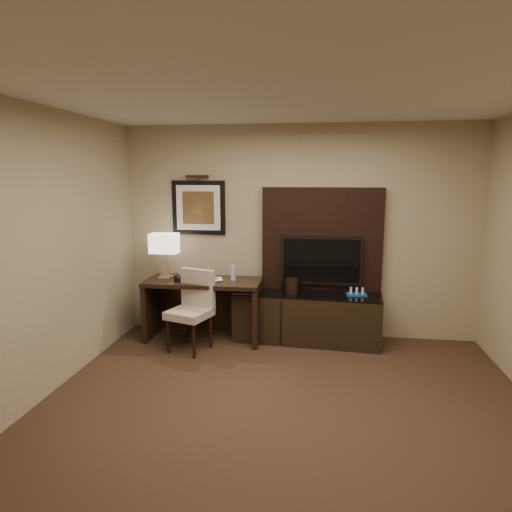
% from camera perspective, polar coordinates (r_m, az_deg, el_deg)
% --- Properties ---
extents(floor, '(4.50, 5.00, 0.01)m').
position_cam_1_polar(floor, '(3.92, 2.94, -21.88)').
color(floor, '#342217').
rests_on(floor, ground).
extents(ceiling, '(4.50, 5.00, 0.01)m').
position_cam_1_polar(ceiling, '(3.38, 3.38, 20.80)').
color(ceiling, silver).
rests_on(ceiling, wall_back).
extents(wall_back, '(4.50, 0.01, 2.70)m').
position_cam_1_polar(wall_back, '(5.86, 5.32, 3.00)').
color(wall_back, tan).
rests_on(wall_back, floor).
extents(wall_left, '(0.01, 5.00, 2.70)m').
position_cam_1_polar(wall_left, '(4.24, -28.80, -0.96)').
color(wall_left, tan).
rests_on(wall_left, floor).
extents(desk, '(1.45, 0.63, 0.77)m').
position_cam_1_polar(desk, '(5.85, -6.52, -6.69)').
color(desk, black).
rests_on(desk, floor).
extents(credenza, '(1.84, 0.63, 0.62)m').
position_cam_1_polar(credenza, '(5.79, 6.34, -7.65)').
color(credenza, black).
rests_on(credenza, floor).
extents(tv_wall_panel, '(1.50, 0.12, 1.30)m').
position_cam_1_polar(tv_wall_panel, '(5.81, 8.23, 2.08)').
color(tv_wall_panel, black).
rests_on(tv_wall_panel, wall_back).
extents(tv, '(1.00, 0.08, 0.60)m').
position_cam_1_polar(tv, '(5.75, 8.17, -0.53)').
color(tv, black).
rests_on(tv, tv_wall_panel).
extents(artwork, '(0.70, 0.04, 0.70)m').
position_cam_1_polar(artwork, '(6.02, -7.17, 6.02)').
color(artwork, black).
rests_on(artwork, wall_back).
extents(picture_light, '(0.04, 0.04, 0.30)m').
position_cam_1_polar(picture_light, '(5.97, -7.35, 9.83)').
color(picture_light, '#422315').
rests_on(picture_light, wall_back).
extents(desk_chair, '(0.59, 0.63, 0.93)m').
position_cam_1_polar(desk_chair, '(5.47, -8.35, -7.05)').
color(desk_chair, '#C2B4A2').
rests_on(desk_chair, floor).
extents(table_lamp, '(0.41, 0.30, 0.60)m').
position_cam_1_polar(table_lamp, '(5.90, -11.36, 0.18)').
color(table_lamp, '#9A7D60').
rests_on(table_lamp, desk).
extents(desk_phone, '(0.26, 0.25, 0.11)m').
position_cam_1_polar(desk_phone, '(5.76, -9.14, -2.49)').
color(desk_phone, black).
rests_on(desk_phone, desk).
extents(blue_folder, '(0.26, 0.33, 0.02)m').
position_cam_1_polar(blue_folder, '(5.66, -6.22, -3.09)').
color(blue_folder, '#174198').
rests_on(blue_folder, desk).
extents(book, '(0.15, 0.07, 0.20)m').
position_cam_1_polar(book, '(5.69, -5.79, -2.08)').
color(book, '#C4B49A').
rests_on(book, desk).
extents(water_bottle, '(0.07, 0.07, 0.19)m').
position_cam_1_polar(water_bottle, '(5.68, -2.89, -2.14)').
color(water_bottle, '#AAB7C1').
rests_on(water_bottle, desk).
extents(ice_bucket, '(0.18, 0.18, 0.18)m').
position_cam_1_polar(ice_bucket, '(5.68, 4.49, -3.75)').
color(ice_bucket, black).
rests_on(ice_bucket, credenza).
extents(minibar_tray, '(0.25, 0.16, 0.09)m').
position_cam_1_polar(minibar_tray, '(5.70, 12.48, -4.40)').
color(minibar_tray, '#164A94').
rests_on(minibar_tray, credenza).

